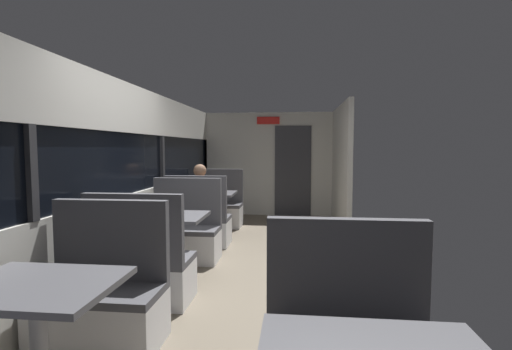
# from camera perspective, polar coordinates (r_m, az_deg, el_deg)

# --- Properties ---
(ground_plane) EXTENTS (3.30, 9.20, 0.02)m
(ground_plane) POSITION_cam_1_polar(r_m,az_deg,el_deg) (4.32, -2.21, -16.43)
(ground_plane) COLOR #665B4C
(carriage_window_panel_left) EXTENTS (0.09, 8.48, 2.30)m
(carriage_window_panel_left) POSITION_cam_1_polar(r_m,az_deg,el_deg) (4.51, -20.84, -1.23)
(carriage_window_panel_left) COLOR beige
(carriage_window_panel_left) RESTS_ON ground_plane
(carriage_end_bulkhead) EXTENTS (2.90, 0.11, 2.30)m
(carriage_end_bulkhead) POSITION_cam_1_polar(r_m,az_deg,el_deg) (8.22, 2.34, 1.62)
(carriage_end_bulkhead) COLOR beige
(carriage_end_bulkhead) RESTS_ON ground_plane
(carriage_aisle_panel_right) EXTENTS (0.08, 2.40, 2.30)m
(carriage_aisle_panel_right) POSITION_cam_1_polar(r_m,az_deg,el_deg) (7.07, 13.05, 1.18)
(carriage_aisle_panel_right) COLOR beige
(carriage_aisle_panel_right) RESTS_ON ground_plane
(dining_table_near_window) EXTENTS (0.90, 0.70, 0.74)m
(dining_table_near_window) POSITION_cam_1_polar(r_m,az_deg,el_deg) (2.57, -30.94, -16.35)
(dining_table_near_window) COLOR #9E9EA3
(dining_table_near_window) RESTS_ON ground_plane
(bench_near_window_facing_entry) EXTENTS (0.95, 0.50, 1.10)m
(bench_near_window_facing_entry) POSITION_cam_1_polar(r_m,az_deg,el_deg) (3.23, -22.88, -17.72)
(bench_near_window_facing_entry) COLOR silver
(bench_near_window_facing_entry) RESTS_ON ground_plane
(dining_table_mid_window) EXTENTS (0.90, 0.70, 0.74)m
(dining_table_mid_window) POSITION_cam_1_polar(r_m,az_deg,el_deg) (4.40, -13.84, -7.36)
(dining_table_mid_window) COLOR #9E9EA3
(dining_table_mid_window) RESTS_ON ground_plane
(bench_mid_window_facing_end) EXTENTS (0.95, 0.50, 1.10)m
(bench_mid_window_facing_end) POSITION_cam_1_polar(r_m,az_deg,el_deg) (3.85, -17.38, -13.91)
(bench_mid_window_facing_end) COLOR silver
(bench_mid_window_facing_end) RESTS_ON ground_plane
(bench_mid_window_facing_entry) EXTENTS (0.95, 0.50, 1.10)m
(bench_mid_window_facing_entry) POSITION_cam_1_polar(r_m,az_deg,el_deg) (5.12, -11.09, -9.25)
(bench_mid_window_facing_entry) COLOR silver
(bench_mid_window_facing_entry) RESTS_ON ground_plane
(dining_table_far_window) EXTENTS (0.90, 0.70, 0.74)m
(dining_table_far_window) POSITION_cam_1_polar(r_m,az_deg,el_deg) (6.43, -7.35, -3.61)
(dining_table_far_window) COLOR #9E9EA3
(dining_table_far_window) RESTS_ON ground_plane
(bench_far_window_facing_end) EXTENTS (0.95, 0.50, 1.10)m
(bench_far_window_facing_end) POSITION_cam_1_polar(r_m,az_deg,el_deg) (5.82, -8.92, -7.58)
(bench_far_window_facing_end) COLOR silver
(bench_far_window_facing_end) RESTS_ON ground_plane
(bench_far_window_facing_entry) EXTENTS (0.95, 0.50, 1.10)m
(bench_far_window_facing_entry) POSITION_cam_1_polar(r_m,az_deg,el_deg) (7.15, -6.03, -5.32)
(bench_far_window_facing_entry) COLOR silver
(bench_far_window_facing_entry) RESTS_ON ground_plane
(seated_passenger) EXTENTS (0.47, 0.55, 1.26)m
(seated_passenger) POSITION_cam_1_polar(r_m,az_deg,el_deg) (5.85, -8.76, -5.43)
(seated_passenger) COLOR #26262D
(seated_passenger) RESTS_ON ground_plane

